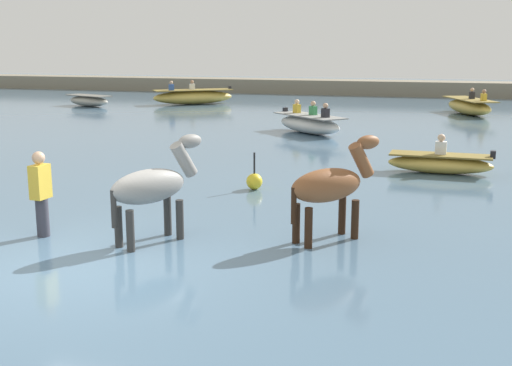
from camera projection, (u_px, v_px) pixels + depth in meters
ground_plane at (74, 286)px, 8.95m from camera, size 120.00×120.00×0.00m
water_surface at (269, 158)px, 18.30m from camera, size 90.00×90.00×0.26m
horse_lead_grey at (153, 189)px, 9.89m from camera, size 1.10×1.65×1.87m
horse_trailing_chestnut at (330, 188)px, 9.99m from camera, size 1.34×1.49×1.86m
boat_mid_channel at (309, 124)px, 22.55m from camera, size 3.04×2.90×1.11m
boat_near_starboard at (440, 163)px, 15.47m from camera, size 2.47×0.83×0.93m
boat_near_port at (469, 106)px, 28.78m from camera, size 2.47×3.94×1.16m
boat_mid_outer at (89, 101)px, 32.64m from camera, size 2.86×1.82×0.55m
boat_distant_east at (193, 97)px, 33.77m from camera, size 4.14×3.55×1.23m
person_spectator_far at (41, 199)px, 10.25m from camera, size 0.22×0.33×1.63m
channel_buoy at (254, 181)px, 13.71m from camera, size 0.34×0.34×0.79m
far_shoreline at (370, 90)px, 40.24m from camera, size 80.00×2.40×1.15m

